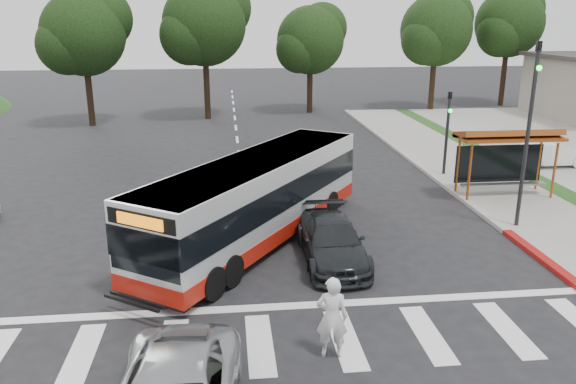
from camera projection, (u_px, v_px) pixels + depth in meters
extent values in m
plane|color=black|center=(250.00, 257.00, 17.70)|extent=(140.00, 140.00, 0.00)
cube|color=gray|center=(476.00, 177.00, 26.43)|extent=(4.00, 40.00, 0.12)
cube|color=#9E9991|center=(435.00, 178.00, 26.21)|extent=(0.30, 40.00, 0.15)
cube|color=maroon|center=(555.00, 268.00, 16.72)|extent=(0.32, 6.00, 0.15)
cube|color=silver|center=(260.00, 344.00, 12.96)|extent=(18.00, 2.60, 0.01)
cylinder|color=#8F4517|center=(469.00, 173.00, 22.44)|extent=(0.10, 0.10, 2.30)
cylinder|color=#8F4517|center=(554.00, 171.00, 22.82)|extent=(0.10, 0.10, 2.30)
cylinder|color=#8F4517|center=(458.00, 166.00, 23.58)|extent=(0.10, 0.10, 2.30)
cylinder|color=#8F4517|center=(539.00, 163.00, 23.96)|extent=(0.10, 0.10, 2.30)
cube|color=#8F4517|center=(509.00, 137.00, 22.81)|extent=(4.20, 1.60, 0.12)
cube|color=#8F4517|center=(509.00, 133.00, 22.82)|extent=(4.20, 1.32, 0.51)
cube|color=black|center=(499.00, 163.00, 23.75)|extent=(3.80, 0.06, 1.60)
cube|color=gray|center=(503.00, 184.00, 23.41)|extent=(3.60, 0.40, 0.08)
cylinder|color=black|center=(527.00, 139.00, 19.16)|extent=(0.14, 0.14, 6.50)
imported|color=black|center=(538.00, 57.00, 18.35)|extent=(0.16, 0.20, 1.00)
sphere|color=#19E533|center=(539.00, 68.00, 18.28)|extent=(0.18, 0.18, 0.18)
cylinder|color=black|center=(447.00, 135.00, 26.18)|extent=(0.14, 0.14, 4.00)
imported|color=black|center=(450.00, 103.00, 25.74)|extent=(0.16, 0.20, 1.00)
sphere|color=#19E533|center=(450.00, 111.00, 25.67)|extent=(0.18, 0.18, 0.18)
cylinder|color=black|center=(432.00, 82.00, 45.27)|extent=(0.44, 0.44, 4.40)
sphere|color=black|center=(436.00, 30.00, 44.09)|extent=(5.60, 5.60, 5.60)
sphere|color=black|center=(447.00, 17.00, 44.70)|extent=(4.20, 4.20, 4.20)
sphere|color=black|center=(426.00, 40.00, 43.53)|extent=(3.92, 3.92, 3.92)
cylinder|color=black|center=(503.00, 77.00, 47.86)|extent=(0.44, 0.44, 4.84)
sphere|color=black|center=(509.00, 23.00, 46.56)|extent=(5.60, 5.60, 5.60)
sphere|color=black|center=(519.00, 9.00, 47.15)|extent=(4.20, 4.20, 4.20)
sphere|color=black|center=(501.00, 33.00, 46.02)|extent=(3.92, 3.92, 3.92)
cylinder|color=black|center=(207.00, 86.00, 41.46)|extent=(0.44, 0.44, 4.84)
sphere|color=black|center=(204.00, 24.00, 40.16)|extent=(6.00, 6.00, 6.00)
sphere|color=black|center=(221.00, 8.00, 40.81)|extent=(4.50, 4.50, 4.50)
sphere|color=black|center=(189.00, 35.00, 39.57)|extent=(4.20, 4.20, 4.20)
cylinder|color=black|center=(310.00, 87.00, 44.33)|extent=(0.44, 0.44, 3.96)
sphere|color=black|center=(310.00, 40.00, 43.26)|extent=(5.20, 5.20, 5.20)
sphere|color=black|center=(322.00, 28.00, 43.84)|extent=(3.90, 3.90, 3.90)
sphere|color=black|center=(300.00, 49.00, 42.73)|extent=(3.64, 3.64, 3.64)
cylinder|color=black|center=(90.00, 94.00, 38.80)|extent=(0.44, 0.44, 4.40)
sphere|color=black|center=(83.00, 34.00, 37.61)|extent=(5.60, 5.60, 5.60)
sphere|color=black|center=(102.00, 18.00, 38.23)|extent=(4.20, 4.20, 4.20)
sphere|color=black|center=(67.00, 45.00, 37.05)|extent=(3.92, 3.92, 3.92)
imported|color=silver|center=(332.00, 317.00, 12.24)|extent=(0.77, 0.58, 1.92)
imported|color=black|center=(332.00, 241.00, 17.25)|extent=(1.86, 4.52, 1.31)
imported|color=white|center=(552.00, 154.00, 28.01)|extent=(3.80, 1.35, 1.25)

